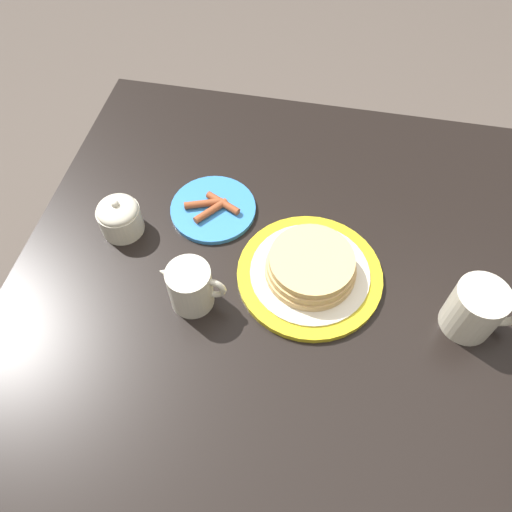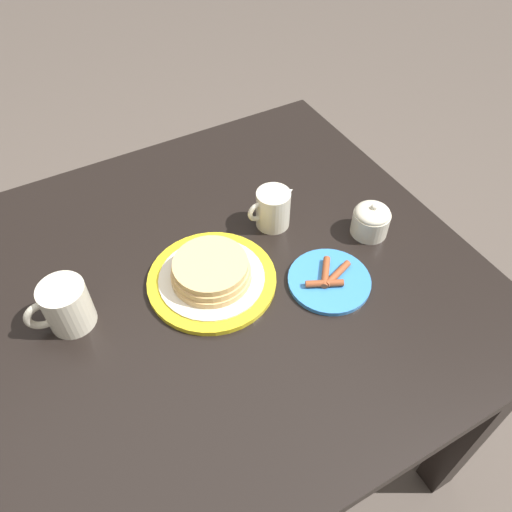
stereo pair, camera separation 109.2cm
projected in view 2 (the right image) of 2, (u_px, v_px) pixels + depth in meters
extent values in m
plane|color=#51473F|center=(217.00, 434.00, 1.54)|extent=(8.00, 8.00, 0.00)
cube|color=black|center=(196.00, 290.00, 1.00)|extent=(1.12, 0.96, 0.03)
cube|color=black|center=(289.00, 215.00, 1.68)|extent=(0.07, 0.07, 0.71)
cube|color=black|center=(472.00, 426.00, 1.19)|extent=(0.07, 0.07, 0.71)
cylinder|color=gold|center=(212.00, 280.00, 0.99)|extent=(0.26, 0.26, 0.01)
cylinder|color=beige|center=(212.00, 277.00, 0.99)|extent=(0.21, 0.21, 0.00)
cylinder|color=tan|center=(211.00, 274.00, 0.98)|extent=(0.16, 0.16, 0.01)
cylinder|color=tan|center=(211.00, 270.00, 0.97)|extent=(0.15, 0.15, 0.01)
cylinder|color=tan|center=(210.00, 265.00, 0.96)|extent=(0.15, 0.15, 0.01)
cylinder|color=#337AC6|center=(329.00, 281.00, 0.99)|extent=(0.17, 0.17, 0.01)
cylinder|color=brown|center=(337.00, 274.00, 0.99)|extent=(0.07, 0.04, 0.01)
cylinder|color=brown|center=(325.00, 283.00, 0.97)|extent=(0.07, 0.04, 0.01)
cylinder|color=brown|center=(326.00, 272.00, 0.99)|extent=(0.06, 0.07, 0.01)
cylinder|color=beige|center=(67.00, 305.00, 0.90)|extent=(0.08, 0.08, 0.10)
torus|color=beige|center=(43.00, 315.00, 0.88)|extent=(0.07, 0.01, 0.07)
cylinder|color=brown|center=(61.00, 292.00, 0.87)|extent=(0.07, 0.07, 0.00)
cylinder|color=beige|center=(273.00, 209.00, 1.07)|extent=(0.07, 0.07, 0.09)
cone|color=beige|center=(287.00, 193.00, 1.06)|extent=(0.04, 0.03, 0.04)
torus|color=beige|center=(258.00, 211.00, 1.06)|extent=(0.05, 0.01, 0.05)
cylinder|color=beige|center=(370.00, 223.00, 1.07)|extent=(0.08, 0.08, 0.05)
ellipsoid|color=beige|center=(373.00, 213.00, 1.05)|extent=(0.08, 0.08, 0.03)
sphere|color=beige|center=(374.00, 207.00, 1.04)|extent=(0.01, 0.01, 0.01)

